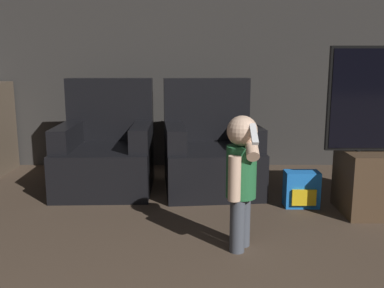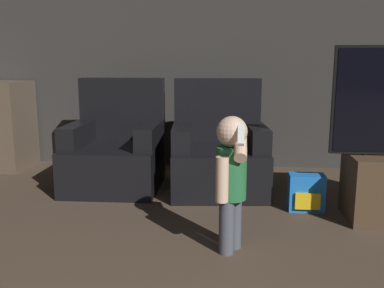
# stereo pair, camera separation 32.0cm
# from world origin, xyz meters

# --- Properties ---
(wall_back) EXTENTS (8.40, 0.05, 2.60)m
(wall_back) POSITION_xyz_m (0.00, 4.50, 1.30)
(wall_back) COLOR #33302D
(wall_back) RESTS_ON ground_plane
(armchair_left) EXTENTS (0.85, 0.91, 1.00)m
(armchair_left) POSITION_xyz_m (-0.59, 3.60, 0.33)
(armchair_left) COLOR black
(armchair_left) RESTS_ON ground_plane
(armchair_right) EXTENTS (0.90, 0.96, 1.00)m
(armchair_right) POSITION_xyz_m (0.36, 3.60, 0.33)
(armchair_right) COLOR black
(armchair_right) RESTS_ON ground_plane
(person_toddler) EXTENTS (0.18, 0.33, 0.84)m
(person_toddler) POSITION_xyz_m (0.49, 2.27, 0.50)
(person_toddler) COLOR #474C56
(person_toddler) RESTS_ON ground_plane
(toy_backpack) EXTENTS (0.27, 0.18, 0.29)m
(toy_backpack) POSITION_xyz_m (1.08, 3.07, 0.14)
(toy_backpack) COLOR blue
(toy_backpack) RESTS_ON ground_plane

